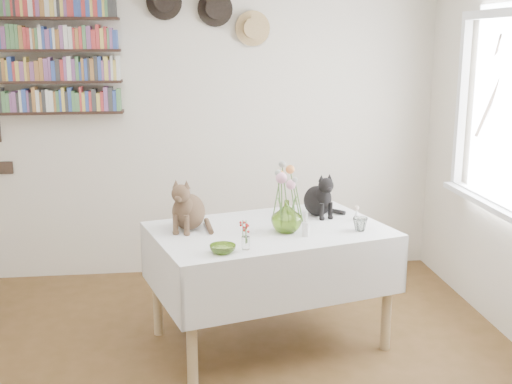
{
  "coord_description": "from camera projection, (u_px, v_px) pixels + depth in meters",
  "views": [
    {
      "loc": [
        -0.17,
        -3.08,
        1.96
      ],
      "look_at": [
        0.29,
        0.72,
        1.05
      ],
      "focal_mm": 45.0,
      "sensor_mm": 36.0,
      "label": 1
    }
  ],
  "objects": [
    {
      "name": "flower_vase",
      "position": [
        287.0,
        216.0,
        4.0
      ],
      "size": [
        0.22,
        0.22,
        0.2
      ],
      "primitive_type": "imported",
      "rotation": [
        0.0,
        0.0,
        0.14
      ],
      "color": "#95BC4A",
      "rests_on": "dining_table"
    },
    {
      "name": "dining_table",
      "position": [
        269.0,
        257.0,
        4.14
      ],
      "size": [
        1.66,
        1.3,
        0.78
      ],
      "color": "white",
      "rests_on": "room"
    },
    {
      "name": "bookshelf_unit",
      "position": [
        55.0,
        55.0,
        4.98
      ],
      "size": [
        1.0,
        0.16,
        0.91
      ],
      "color": "black",
      "rests_on": "room"
    },
    {
      "name": "window",
      "position": [
        511.0,
        130.0,
        4.13
      ],
      "size": [
        0.12,
        1.52,
        1.32
      ],
      "color": "white",
      "rests_on": "room"
    },
    {
      "name": "candlestick",
      "position": [
        306.0,
        228.0,
        3.92
      ],
      "size": [
        0.05,
        0.05,
        0.16
      ],
      "color": "white",
      "rests_on": "dining_table"
    },
    {
      "name": "porcelain_figurine",
      "position": [
        357.0,
        214.0,
        4.29
      ],
      "size": [
        0.05,
        0.05,
        0.1
      ],
      "color": "white",
      "rests_on": "dining_table"
    },
    {
      "name": "berry_jar",
      "position": [
        246.0,
        235.0,
        3.67
      ],
      "size": [
        0.05,
        0.05,
        0.19
      ],
      "color": "white",
      "rests_on": "dining_table"
    },
    {
      "name": "flower_bouquet",
      "position": [
        287.0,
        179.0,
        3.96
      ],
      "size": [
        0.17,
        0.13,
        0.39
      ],
      "color": "#4C7233",
      "rests_on": "flower_vase"
    },
    {
      "name": "room",
      "position": [
        214.0,
        187.0,
        3.16
      ],
      "size": [
        4.08,
        4.58,
        2.58
      ],
      "color": "brown",
      "rests_on": "ground"
    },
    {
      "name": "black_cat",
      "position": [
        318.0,
        193.0,
        4.39
      ],
      "size": [
        0.27,
        0.31,
        0.31
      ],
      "primitive_type": null,
      "rotation": [
        0.0,
        0.0,
        0.28
      ],
      "color": "black",
      "rests_on": "dining_table"
    },
    {
      "name": "green_bowl",
      "position": [
        223.0,
        249.0,
        3.62
      ],
      "size": [
        0.2,
        0.2,
        0.05
      ],
      "primitive_type": "imported",
      "rotation": [
        0.0,
        0.0,
        0.44
      ],
      "color": "#95BC4A",
      "rests_on": "dining_table"
    },
    {
      "name": "drinking_glass",
      "position": [
        360.0,
        224.0,
        4.04
      ],
      "size": [
        0.13,
        0.13,
        0.09
      ],
      "primitive_type": "imported",
      "rotation": [
        0.0,
        0.0,
        0.61
      ],
      "color": "white",
      "rests_on": "dining_table"
    },
    {
      "name": "tabby_cat",
      "position": [
        188.0,
        202.0,
        4.06
      ],
      "size": [
        0.32,
        0.36,
        0.35
      ],
      "primitive_type": null,
      "rotation": [
        0.0,
        0.0,
        -0.37
      ],
      "color": "brown",
      "rests_on": "dining_table"
    },
    {
      "name": "wall_hats",
      "position": [
        211.0,
        13.0,
        5.07
      ],
      "size": [
        0.98,
        0.09,
        0.48
      ],
      "color": "black",
      "rests_on": "room"
    }
  ]
}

